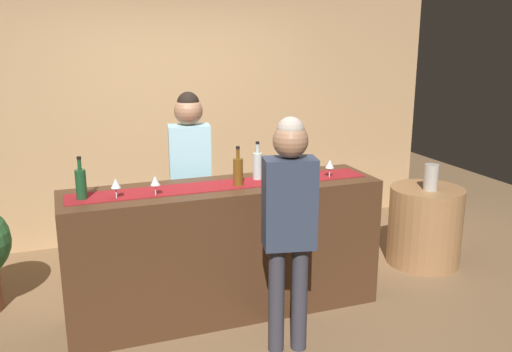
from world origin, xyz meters
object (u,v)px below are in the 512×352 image
object	(u,v)px
wine_bottle_amber	(238,171)
wine_glass_mid_counter	(330,165)
bartender	(190,169)
round_side_table	(425,226)
customer_sipping	(289,213)
wine_glass_near_customer	(155,181)
wine_glass_far_end	(116,184)
wine_bottle_clear	(258,166)
wine_bottle_green	(81,184)
vase_on_side_table	(431,177)

from	to	relation	value
wine_bottle_amber	wine_glass_mid_counter	world-z (taller)	wine_bottle_amber
bartender	round_side_table	bearing A→B (deg)	-179.47
customer_sipping	round_side_table	size ratio (longest dim) A/B	2.20
wine_glass_near_customer	wine_glass_mid_counter	distance (m)	1.38
wine_glass_mid_counter	round_side_table	bearing A→B (deg)	14.59
wine_glass_near_customer	bartender	xyz separation A→B (m)	(0.41, 0.68, -0.10)
wine_glass_far_end	round_side_table	size ratio (longest dim) A/B	0.19
wine_bottle_clear	wine_glass_mid_counter	world-z (taller)	wine_bottle_clear
wine_bottle_green	bartender	world-z (taller)	bartender
wine_glass_mid_counter	vase_on_side_table	distance (m)	1.24
wine_bottle_green	wine_bottle_amber	distance (m)	1.12
wine_bottle_clear	bartender	size ratio (longest dim) A/B	0.18
wine_glass_mid_counter	bartender	xyz separation A→B (m)	(-0.97, 0.65, -0.10)
wine_bottle_green	wine_bottle_amber	xyz separation A→B (m)	(1.12, -0.04, 0.00)
wine_glass_mid_counter	wine_bottle_clear	bearing A→B (deg)	166.30
bartender	round_side_table	size ratio (longest dim) A/B	2.27
bartender	vase_on_side_table	bearing A→B (deg)	178.96
wine_glass_near_customer	vase_on_side_table	world-z (taller)	wine_glass_near_customer
customer_sipping	wine_bottle_amber	bearing A→B (deg)	114.50
wine_bottle_green	vase_on_side_table	world-z (taller)	wine_bottle_green
wine_glass_near_customer	round_side_table	world-z (taller)	wine_glass_near_customer
wine_bottle_amber	round_side_table	size ratio (longest dim) A/B	0.41
wine_bottle_clear	bartender	bearing A→B (deg)	129.06
wine_glass_mid_counter	customer_sipping	world-z (taller)	customer_sipping
wine_glass_far_end	round_side_table	distance (m)	2.97
wine_bottle_amber	wine_glass_far_end	xyz separation A→B (m)	(-0.89, -0.03, -0.01)
wine_glass_mid_counter	round_side_table	size ratio (longest dim) A/B	0.19
bartender	wine_bottle_clear	bearing A→B (deg)	138.34
wine_bottle_amber	vase_on_side_table	xyz separation A→B (m)	(1.94, 0.24, -0.28)
wine_bottle_amber	wine_glass_near_customer	bearing A→B (deg)	-175.66
round_side_table	wine_glass_near_customer	bearing A→B (deg)	-172.40
wine_glass_near_customer	wine_glass_far_end	distance (m)	0.27
wine_glass_near_customer	bartender	size ratio (longest dim) A/B	0.09
wine_bottle_amber	wine_glass_far_end	size ratio (longest dim) A/B	2.10
wine_bottle_amber	wine_glass_mid_counter	distance (m)	0.76
wine_bottle_clear	customer_sipping	distance (m)	0.77
bartender	vase_on_side_table	distance (m)	2.19
bartender	wine_glass_mid_counter	bearing A→B (deg)	155.64
customer_sipping	vase_on_side_table	xyz separation A→B (m)	(1.79, 0.87, -0.14)
wine_bottle_amber	round_side_table	bearing A→B (deg)	8.64
wine_bottle_clear	customer_sipping	size ratio (longest dim) A/B	0.19
bartender	wine_bottle_amber	bearing A→B (deg)	118.09
wine_bottle_amber	bartender	world-z (taller)	bartender
round_side_table	wine_glass_far_end	bearing A→B (deg)	-173.55
wine_bottle_amber	wine_bottle_clear	bearing A→B (deg)	31.15
bartender	customer_sipping	world-z (taller)	bartender
wine_bottle_amber	customer_sipping	bearing A→B (deg)	-77.45
vase_on_side_table	wine_bottle_clear	bearing A→B (deg)	-176.08
wine_bottle_green	wine_glass_near_customer	bearing A→B (deg)	-10.17
wine_glass_near_customer	wine_bottle_amber	bearing A→B (deg)	4.34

